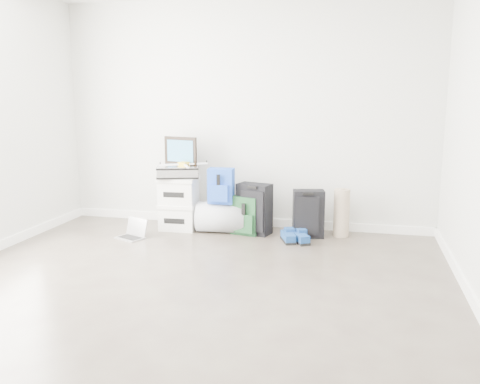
% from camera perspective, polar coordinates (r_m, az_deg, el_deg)
% --- Properties ---
extents(ground, '(5.00, 5.00, 0.00)m').
position_cam_1_polar(ground, '(4.04, -7.57, -12.35)').
color(ground, '#3D322C').
rests_on(ground, ground).
extents(room_envelope, '(4.52, 5.02, 2.71)m').
position_cam_1_polar(room_envelope, '(3.74, -8.15, 12.85)').
color(room_envelope, silver).
rests_on(room_envelope, ground).
extents(boxes_stack, '(0.45, 0.37, 0.63)m').
position_cam_1_polar(boxes_stack, '(6.09, -6.89, -1.26)').
color(boxes_stack, silver).
rests_on(boxes_stack, ground).
extents(briefcase, '(0.56, 0.48, 0.14)m').
position_cam_1_polar(briefcase, '(6.03, -6.97, 2.28)').
color(briefcase, '#B2B2B7').
rests_on(briefcase, boxes_stack).
extents(painting, '(0.44, 0.14, 0.33)m').
position_cam_1_polar(painting, '(6.09, -6.70, 4.61)').
color(painting, black).
rests_on(painting, briefcase).
extents(drone, '(0.50, 0.50, 0.05)m').
position_cam_1_polar(drone, '(5.97, -6.34, 3.12)').
color(drone, gold).
rests_on(drone, briefcase).
extents(duffel_bag, '(0.59, 0.39, 0.35)m').
position_cam_1_polar(duffel_bag, '(5.95, -2.06, -2.86)').
color(duffel_bag, '#999EA2').
rests_on(duffel_bag, ground).
extents(blue_backpack, '(0.30, 0.22, 0.40)m').
position_cam_1_polar(blue_backpack, '(5.84, -2.16, 0.62)').
color(blue_backpack, '#1A38AC').
rests_on(blue_backpack, duffel_bag).
extents(large_suitcase, '(0.42, 0.33, 0.58)m').
position_cam_1_polar(large_suitcase, '(5.85, 1.60, -1.91)').
color(large_suitcase, black).
rests_on(large_suitcase, ground).
extents(green_backpack, '(0.35, 0.29, 0.44)m').
position_cam_1_polar(green_backpack, '(5.85, 0.65, -2.70)').
color(green_backpack, '#14381F').
rests_on(green_backpack, ground).
extents(carry_on, '(0.38, 0.29, 0.54)m').
position_cam_1_polar(carry_on, '(5.76, 7.67, -2.45)').
color(carry_on, black).
rests_on(carry_on, ground).
extents(shoes, '(0.36, 0.32, 0.10)m').
position_cam_1_polar(shoes, '(5.61, 6.09, -5.12)').
color(shoes, black).
rests_on(shoes, ground).
extents(rolled_rug, '(0.18, 0.18, 0.54)m').
position_cam_1_polar(rolled_rug, '(5.86, 11.33, -2.31)').
color(rolled_rug, gray).
rests_on(rolled_rug, ground).
extents(laptop, '(0.37, 0.32, 0.22)m').
position_cam_1_polar(laptop, '(5.86, -11.95, -4.56)').
color(laptop, silver).
rests_on(laptop, ground).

